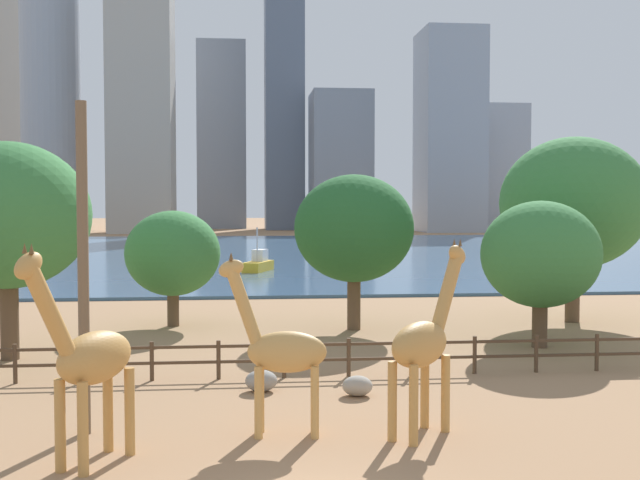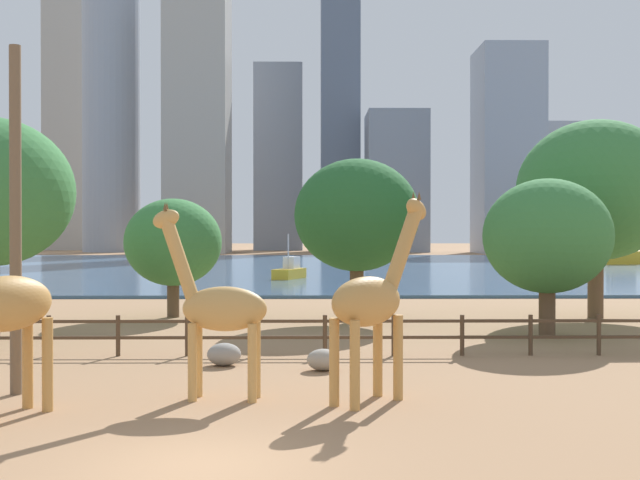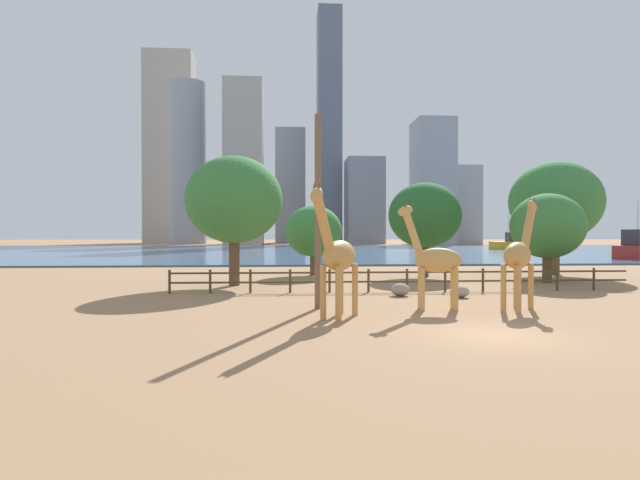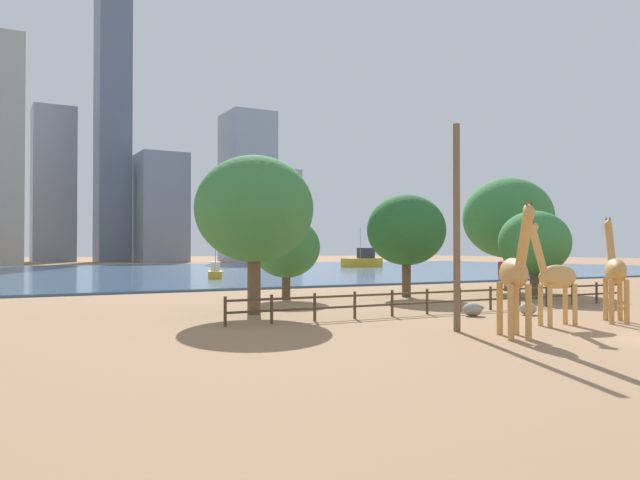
# 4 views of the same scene
# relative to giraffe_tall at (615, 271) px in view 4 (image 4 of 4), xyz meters

# --- Properties ---
(ground_plane) EXTENTS (400.00, 400.00, 0.00)m
(ground_plane) POSITION_rel_giraffe_tall_xyz_m (-3.32, 74.94, -2.35)
(ground_plane) COLOR #9E7551
(harbor_water) EXTENTS (180.00, 86.00, 0.20)m
(harbor_water) POSITION_rel_giraffe_tall_xyz_m (-3.32, 71.94, -2.25)
(harbor_water) COLOR #3D6084
(harbor_water) RESTS_ON ground
(giraffe_tall) EXTENTS (2.82, 2.87, 4.94)m
(giraffe_tall) POSITION_rel_giraffe_tall_xyz_m (0.00, 0.00, 0.00)
(giraffe_tall) COLOR #C18C47
(giraffe_tall) RESTS_ON ground
(giraffe_companion) EXTENTS (2.34, 3.37, 5.09)m
(giraffe_companion) POSITION_rel_giraffe_tall_xyz_m (-7.99, -1.63, 0.08)
(giraffe_companion) COLOR #C18C47
(giraffe_companion) RESTS_ON ground
(giraffe_young) EXTENTS (2.83, 1.00, 4.65)m
(giraffe_young) POSITION_rel_giraffe_tall_xyz_m (-3.61, 0.30, -0.19)
(giraffe_young) COLOR tan
(giraffe_young) RESTS_ON ground
(utility_pole) EXTENTS (0.28, 0.28, 8.46)m
(utility_pole) POSITION_rel_giraffe_tall_xyz_m (-8.58, 0.94, 1.88)
(utility_pole) COLOR brown
(utility_pole) RESTS_ON ground
(boulder_near_fence) EXTENTS (1.00, 0.89, 0.67)m
(boulder_near_fence) POSITION_rel_giraffe_tall_xyz_m (-3.98, 5.07, -2.02)
(boulder_near_fence) COLOR gray
(boulder_near_fence) RESTS_ON ground
(boulder_by_pole) EXTENTS (0.93, 0.82, 0.62)m
(boulder_by_pole) POSITION_rel_giraffe_tall_xyz_m (-1.08, 4.20, -2.04)
(boulder_by_pole) COLOR gray
(boulder_by_pole) RESTS_ON ground
(enclosure_fence) EXTENTS (26.12, 0.14, 1.30)m
(enclosure_fence) POSITION_rel_giraffe_tall_xyz_m (-3.72, 6.94, -1.59)
(enclosure_fence) COLOR #4C3826
(enclosure_fence) RESTS_ON ground
(tree_left_large) EXTENTS (4.50, 4.50, 5.51)m
(tree_left_large) POSITION_rel_giraffe_tall_xyz_m (-7.81, 18.67, 1.12)
(tree_left_large) COLOR brown
(tree_left_large) RESTS_ON ground
(tree_center_broad) EXTENTS (6.11, 6.11, 8.18)m
(tree_center_broad) POSITION_rel_giraffe_tall_xyz_m (-13.25, 11.10, 3.05)
(tree_center_broad) COLOR brown
(tree_center_broad) RESTS_ON ground
(tree_right_tall) EXTENTS (5.52, 5.52, 7.19)m
(tree_right_tall) POSITION_rel_giraffe_tall_xyz_m (0.61, 16.78, 2.33)
(tree_right_tall) COLOR brown
(tree_right_tall) RESTS_ON ground
(tree_left_small) EXTENTS (4.82, 4.82, 5.97)m
(tree_left_small) POSITION_rel_giraffe_tall_xyz_m (7.50, 11.57, 1.43)
(tree_left_small) COLOR brown
(tree_left_small) RESTS_ON ground
(tree_right_small) EXTENTS (7.17, 7.17, 9.10)m
(tree_right_small) POSITION_rel_giraffe_tall_xyz_m (11.67, 18.08, 3.51)
(tree_right_small) COLOR brown
(tree_right_small) RESTS_ON ground
(boat_ferry) EXTENTS (2.77, 4.28, 3.62)m
(boat_ferry) POSITION_rel_giraffe_tall_xyz_m (-3.11, 46.37, -1.54)
(boat_ferry) COLOR gold
(boat_ferry) RESTS_ON harbor_water
(boat_sailboat) EXTENTS (8.32, 7.35, 7.40)m
(boat_sailboat) POSITION_rel_giraffe_tall_xyz_m (33.48, 38.49, -0.92)
(boat_sailboat) COLOR #B22D28
(boat_sailboat) RESTS_ON harbor_water
(boat_tug) EXTENTS (8.15, 4.28, 6.97)m
(boat_tug) POSITION_rel_giraffe_tall_xyz_m (34.68, 75.80, -0.99)
(boat_tug) COLOR gold
(boat_tug) RESTS_ON harbor_water
(skyline_tower_needle) EXTENTS (11.82, 13.63, 39.53)m
(skyline_tower_needle) POSITION_rel_giraffe_tall_xyz_m (36.72, 136.03, 17.41)
(skyline_tower_needle) COLOR #939EAD
(skyline_tower_needle) RESTS_ON ground
(skyline_tower_glass) EXTENTS (8.13, 10.82, 80.58)m
(skyline_tower_glass) POSITION_rel_giraffe_tall_xyz_m (4.86, 151.90, 37.94)
(skyline_tower_glass) COLOR slate
(skyline_tower_glass) RESTS_ON ground
(skyline_block_right) EXTENTS (13.53, 10.69, 25.86)m
(skyline_block_right) POSITION_rel_giraffe_tall_xyz_m (47.28, 143.07, 10.58)
(skyline_block_right) COLOR #939EAD
(skyline_block_right) RESTS_ON ground
(skyline_tower_short) EXTENTS (10.73, 11.23, 41.29)m
(skyline_tower_short) POSITION_rel_giraffe_tall_xyz_m (-8.55, 162.26, 18.30)
(skyline_tower_short) COLOR gray
(skyline_tower_short) RESTS_ON ground
(skyline_block_wide) EXTENTS (12.15, 13.81, 28.50)m
(skyline_block_wide) POSITION_rel_giraffe_tall_xyz_m (16.19, 145.94, 11.90)
(skyline_block_wide) COLOR gray
(skyline_block_wide) RESTS_ON ground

